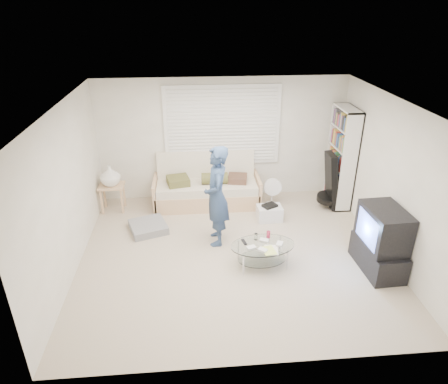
{
  "coord_description": "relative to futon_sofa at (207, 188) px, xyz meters",
  "views": [
    {
      "loc": [
        -0.64,
        -5.5,
        3.84
      ],
      "look_at": [
        -0.13,
        0.3,
        1.01
      ],
      "focal_mm": 32.0,
      "sensor_mm": 36.0,
      "label": 1
    }
  ],
  "objects": [
    {
      "name": "storage_bin",
      "position": [
        1.16,
        -0.8,
        -0.2
      ],
      "size": [
        0.48,
        0.35,
        0.33
      ],
      "color": "white",
      "rests_on": "ground"
    },
    {
      "name": "grey_floor_pillow",
      "position": [
        -1.13,
        -0.99,
        -0.27
      ],
      "size": [
        0.79,
        0.79,
        0.14
      ],
      "primitive_type": "cube",
      "rotation": [
        0.0,
        0.0,
        0.33
      ],
      "color": "gray",
      "rests_on": "ground"
    },
    {
      "name": "futon_sofa",
      "position": [
        0.0,
        0.0,
        0.0
      ],
      "size": [
        2.14,
        0.86,
        1.05
      ],
      "color": "tan",
      "rests_on": "ground"
    },
    {
      "name": "coffee_table",
      "position": [
        0.77,
        -2.21,
        -0.04
      ],
      "size": [
        1.06,
        0.72,
        0.5
      ],
      "color": "silver",
      "rests_on": "ground"
    },
    {
      "name": "guitar_case",
      "position": [
        2.44,
        -0.42,
        0.17
      ],
      "size": [
        0.41,
        0.42,
        1.15
      ],
      "color": "black",
      "rests_on": "ground"
    },
    {
      "name": "room_shell",
      "position": [
        0.35,
        -1.4,
        1.29
      ],
      "size": [
        5.02,
        4.52,
        2.51
      ],
      "color": "beige",
      "rests_on": "ground"
    },
    {
      "name": "floor_fan",
      "position": [
        1.32,
        -0.2,
        0.01
      ],
      "size": [
        0.36,
        0.24,
        0.6
      ],
      "color": "white",
      "rests_on": "ground"
    },
    {
      "name": "standing_person",
      "position": [
        0.11,
        -1.46,
        0.53
      ],
      "size": [
        0.42,
        0.64,
        1.75
      ],
      "primitive_type": "imported",
      "rotation": [
        0.0,
        0.0,
        -1.57
      ],
      "color": "navy",
      "rests_on": "ground"
    },
    {
      "name": "side_table",
      "position": [
        -1.87,
        -0.14,
        0.37
      ],
      "size": [
        0.49,
        0.39,
        0.96
      ],
      "color": "tan",
      "rests_on": "ground"
    },
    {
      "name": "tv_unit",
      "position": [
        2.55,
        -2.46,
        0.16
      ],
      "size": [
        0.57,
        0.99,
        1.05
      ],
      "color": "black",
      "rests_on": "ground"
    },
    {
      "name": "window_blinds",
      "position": [
        0.35,
        0.33,
        1.21
      ],
      "size": [
        2.32,
        0.08,
        1.62
      ],
      "color": "silver",
      "rests_on": "ground"
    },
    {
      "name": "bookshelf",
      "position": [
        2.67,
        -0.21,
        0.66
      ],
      "size": [
        0.32,
        0.84,
        2.0
      ],
      "color": "white",
      "rests_on": "ground"
    },
    {
      "name": "ground",
      "position": [
        0.35,
        -1.87,
        -0.34
      ],
      "size": [
        5.0,
        5.0,
        0.0
      ],
      "primitive_type": "plane",
      "color": "#B6A58E",
      "rests_on": "ground"
    }
  ]
}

